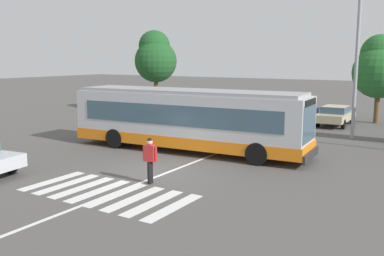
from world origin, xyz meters
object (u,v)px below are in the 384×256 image
at_px(city_transit_bus, 187,119).
at_px(parked_car_champagne, 336,114).
at_px(parked_car_red, 262,109).
at_px(twin_arm_street_lamp, 357,46).
at_px(background_tree_right, 379,67).
at_px(pedestrian_crossing_street, 150,158).
at_px(background_tree_left, 155,57).
at_px(parked_car_blue, 298,111).

distance_m(city_transit_bus, parked_car_champagne, 13.10).
relative_size(parked_car_red, twin_arm_street_lamp, 0.55).
distance_m(twin_arm_street_lamp, background_tree_right, 7.56).
xyz_separation_m(pedestrian_crossing_street, background_tree_right, (4.50, 20.65, 3.01)).
distance_m(pedestrian_crossing_street, parked_car_champagne, 18.06).
distance_m(parked_car_red, background_tree_right, 8.74).
bearing_deg(parked_car_champagne, background_tree_right, 51.31).
relative_size(parked_car_champagne, background_tree_left, 0.65).
xyz_separation_m(parked_car_blue, parked_car_champagne, (2.75, -0.24, 0.00)).
xyz_separation_m(parked_car_red, background_tree_right, (7.69, 2.63, 3.21)).
distance_m(parked_car_blue, parked_car_champagne, 2.76).
height_order(pedestrian_crossing_street, twin_arm_street_lamp, twin_arm_street_lamp).
relative_size(background_tree_left, background_tree_right, 1.10).
bearing_deg(pedestrian_crossing_street, parked_car_red, 100.02).
bearing_deg(pedestrian_crossing_street, parked_car_champagne, 82.65).
bearing_deg(parked_car_red, background_tree_right, 18.88).
height_order(pedestrian_crossing_street, parked_car_red, pedestrian_crossing_street).
relative_size(twin_arm_street_lamp, background_tree_right, 1.33).
distance_m(parked_car_champagne, background_tree_left, 15.22).
bearing_deg(background_tree_right, twin_arm_street_lamp, -90.69).
relative_size(pedestrian_crossing_street, parked_car_champagne, 0.38).
relative_size(parked_car_red, parked_car_champagne, 1.02).
xyz_separation_m(city_transit_bus, parked_car_champagne, (4.21, 12.38, -0.82)).
bearing_deg(background_tree_left, parked_car_red, 6.58).
bearing_deg(parked_car_champagne, parked_car_red, 178.89).
bearing_deg(parked_car_red, pedestrian_crossing_street, -79.98).
xyz_separation_m(background_tree_left, background_tree_right, (16.87, 3.69, -0.72)).
bearing_deg(twin_arm_street_lamp, background_tree_left, 167.35).
distance_m(background_tree_left, background_tree_right, 17.28).
bearing_deg(city_transit_bus, background_tree_right, 67.04).
height_order(city_transit_bus, pedestrian_crossing_street, city_transit_bus).
bearing_deg(background_tree_right, parked_car_champagne, -128.69).
height_order(parked_car_red, background_tree_left, background_tree_left).
distance_m(twin_arm_street_lamp, background_tree_left, 17.20).
xyz_separation_m(parked_car_blue, background_tree_left, (-11.93, -1.20, 3.93)).
distance_m(parked_car_red, twin_arm_street_lamp, 10.04).
bearing_deg(parked_car_red, parked_car_blue, 2.86).
bearing_deg(background_tree_left, parked_car_champagne, 3.71).
height_order(city_transit_bus, parked_car_red, city_transit_bus).
xyz_separation_m(pedestrian_crossing_street, parked_car_blue, (-0.43, 18.15, -0.20)).
height_order(pedestrian_crossing_street, background_tree_left, background_tree_left).
xyz_separation_m(city_transit_bus, pedestrian_crossing_street, (1.90, -5.53, -0.62)).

